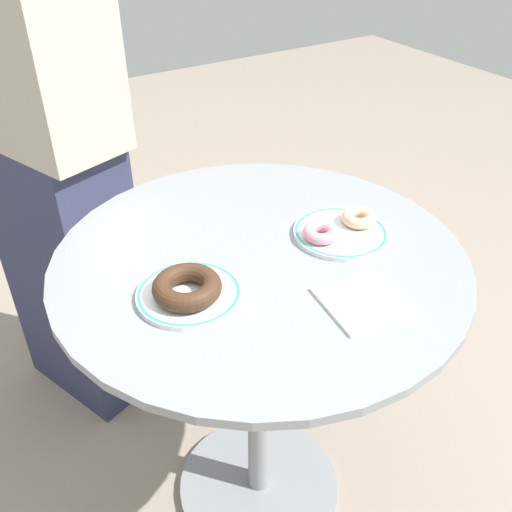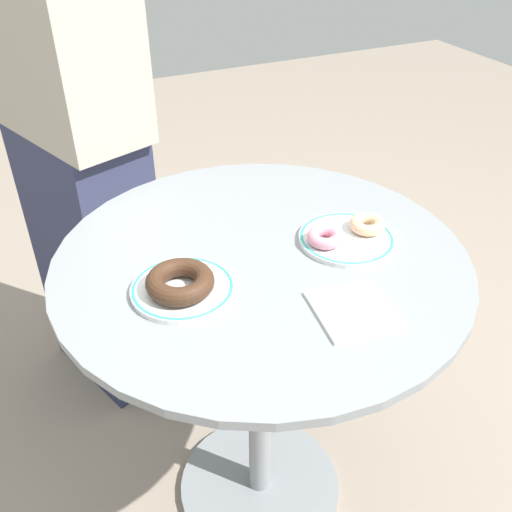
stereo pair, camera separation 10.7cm
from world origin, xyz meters
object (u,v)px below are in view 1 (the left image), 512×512
object	(u,v)px
plate_left	(189,294)
paper_napkin	(362,302)
person_figure	(43,140)
donut_chocolate	(187,287)
cafe_table	(260,344)
donut_glazed	(359,218)
donut_pink_frosted	(321,233)
plate_right	(340,233)

from	to	relation	value
plate_left	paper_napkin	bearing A→B (deg)	-35.36
paper_napkin	person_figure	size ratio (longest dim) A/B	0.08
plate_left	donut_chocolate	xyz separation A→B (m)	(-0.01, -0.01, 0.02)
cafe_table	paper_napkin	xyz separation A→B (m)	(0.07, -0.22, 0.24)
donut_glazed	person_figure	xyz separation A→B (m)	(-0.46, 0.66, 0.03)
donut_glazed	paper_napkin	xyz separation A→B (m)	(-0.15, -0.19, -0.02)
donut_chocolate	donut_pink_frosted	world-z (taller)	donut_chocolate
plate_left	person_figure	distance (m)	0.68
plate_left	paper_napkin	world-z (taller)	plate_left
paper_napkin	donut_chocolate	bearing A→B (deg)	146.61
donut_chocolate	paper_napkin	size ratio (longest dim) A/B	0.89
plate_right	donut_pink_frosted	distance (m)	0.05
cafe_table	donut_glazed	size ratio (longest dim) A/B	11.20
donut_glazed	person_figure	distance (m)	0.80
cafe_table	plate_right	world-z (taller)	plate_right
plate_left	paper_napkin	distance (m)	0.30
donut_pink_frosted	donut_glazed	bearing A→B (deg)	2.59
plate_right	paper_napkin	distance (m)	0.21
plate_right	donut_pink_frosted	xyz separation A→B (m)	(-0.05, 0.00, 0.02)
plate_left	donut_glazed	world-z (taller)	donut_glazed
donut_pink_frosted	cafe_table	bearing A→B (deg)	166.81
cafe_table	donut_chocolate	distance (m)	0.32
plate_left	donut_pink_frosted	xyz separation A→B (m)	(0.30, 0.01, 0.02)
donut_pink_frosted	paper_napkin	bearing A→B (deg)	-105.80
cafe_table	plate_right	size ratio (longest dim) A/B	4.22
donut_chocolate	donut_glazed	distance (m)	0.40
plate_left	donut_pink_frosted	world-z (taller)	donut_pink_frosted
donut_glazed	paper_napkin	world-z (taller)	donut_glazed
plate_left	donut_glazed	xyz separation A→B (m)	(0.40, 0.02, 0.02)
donut_chocolate	donut_pink_frosted	distance (m)	0.30
cafe_table	donut_pink_frosted	size ratio (longest dim) A/B	11.20
plate_right	donut_chocolate	distance (m)	0.35
paper_napkin	plate_left	bearing A→B (deg)	144.64
plate_left	donut_pink_frosted	bearing A→B (deg)	2.83
person_figure	cafe_table	bearing A→B (deg)	-69.71
donut_chocolate	donut_glazed	world-z (taller)	donut_chocolate
paper_napkin	donut_pink_frosted	bearing A→B (deg)	74.20
plate_left	paper_napkin	size ratio (longest dim) A/B	1.36
plate_left	cafe_table	bearing A→B (deg)	14.09
donut_chocolate	donut_pink_frosted	size ratio (longest dim) A/B	1.67
donut_chocolate	donut_pink_frosted	xyz separation A→B (m)	(0.30, 0.02, -0.01)
plate_right	donut_pink_frosted	world-z (taller)	donut_pink_frosted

